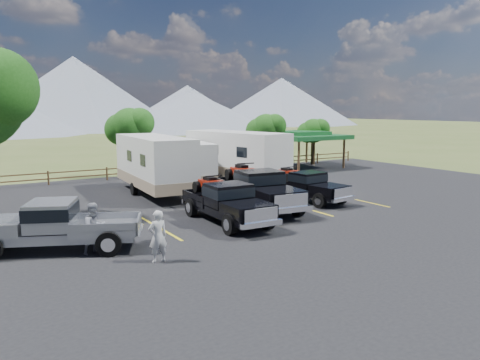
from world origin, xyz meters
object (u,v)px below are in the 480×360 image
rig_right (305,185)px  trailer_left (155,164)px  rig_center (257,188)px  trailer_right (236,156)px  rig_left (226,201)px  pickup_silver (57,225)px  person_a (158,236)px  trailer_center (186,162)px  pavilion (303,136)px  person_b (95,228)px

rig_right → trailer_left: trailer_left is taller
rig_center → trailer_right: trailer_right is taller
rig_left → rig_right: 6.62m
rig_left → trailer_left: (-0.14, 8.33, 0.86)m
trailer_left → pickup_silver: bearing=-125.6°
rig_left → person_a: bearing=-140.4°
trailer_center → rig_right: bearing=-59.1°
trailer_left → trailer_center: bearing=39.2°
rig_right → person_a: bearing=-159.2°
pavilion → rig_right: bearing=-128.9°
trailer_center → person_a: bearing=-109.0°
person_b → trailer_right: bearing=23.9°
trailer_right → trailer_left: bearing=179.7°
trailer_left → trailer_right: 6.50m
pavilion → person_a: size_ratio=3.44×
rig_left → trailer_left: 8.38m
trailer_center → person_a: size_ratio=4.76×
trailer_center → trailer_right: trailer_right is taller
person_b → pavilion: bearing=17.7°
rig_right → trailer_left: (-6.45, 6.33, 0.95)m
trailer_center → person_a: (-7.78, -14.24, -0.65)m
rig_right → trailer_left: bearing=129.2°
rig_center → trailer_left: (-2.93, 6.71, 0.75)m
rig_left → trailer_center: (3.00, 10.55, 0.58)m
rig_left → rig_right: (6.31, 2.00, -0.09)m
rig_left → pickup_silver: bearing=-173.8°
pavilion → trailer_right: bearing=-154.8°
trailer_left → pickup_silver: trailer_left is taller
pavilion → rig_left: 21.30m
pickup_silver → person_a: 4.11m
rig_right → trailer_left: 9.09m
rig_left → trailer_right: size_ratio=0.59×
rig_center → trailer_right: (3.48, 7.78, 0.78)m
rig_right → person_a: rig_right is taller
rig_left → rig_center: size_ratio=0.88×
trailer_left → trailer_right: size_ratio=0.98×
rig_right → rig_left: bearing=-168.8°
rig_center → rig_right: 3.54m
rig_center → trailer_center: size_ratio=0.81×
rig_center → pickup_silver: rig_center is taller
trailer_left → trailer_center: 3.85m
rig_center → person_a: size_ratio=3.87×
rig_right → trailer_right: (-0.04, 7.40, 0.98)m
trailer_left → person_a: 12.92m
rig_right → person_b: 13.17m
trailer_right → rig_left: bearing=-133.5°
rig_right → person_b: bearing=-170.4°
rig_center → pavilion: bearing=49.7°
pavilion → person_b: size_ratio=3.34×
trailer_right → pickup_silver: (-13.71, -9.95, -0.91)m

